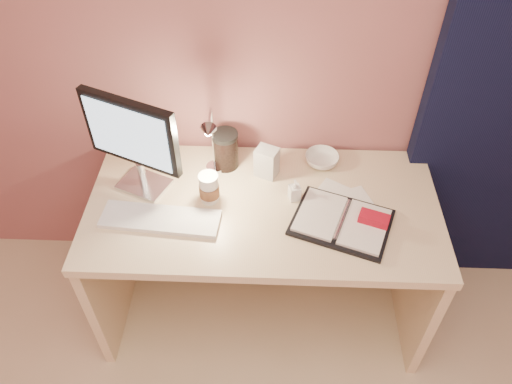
{
  "coord_description": "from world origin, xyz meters",
  "views": [
    {
      "loc": [
        0.02,
        0.02,
        2.17
      ],
      "look_at": [
        -0.03,
        1.33,
        0.85
      ],
      "focal_mm": 35.0,
      "sensor_mm": 36.0,
      "label": 1
    }
  ],
  "objects_px": {
    "keyboard": "(160,219)",
    "desk_lamp": "(209,143)",
    "desk": "(263,228)",
    "lotion_bottle": "(295,190)",
    "bowl": "(322,159)",
    "coffee_cup": "(209,188)",
    "dark_jar": "(225,151)",
    "planner": "(344,221)",
    "product_box": "(267,162)",
    "monitor": "(134,137)"
  },
  "relations": [
    {
      "from": "planner",
      "to": "dark_jar",
      "type": "distance_m",
      "value": 0.58
    },
    {
      "from": "planner",
      "to": "coffee_cup",
      "type": "distance_m",
      "value": 0.54
    },
    {
      "from": "desk",
      "to": "lotion_bottle",
      "type": "relative_size",
      "value": 14.6
    },
    {
      "from": "planner",
      "to": "bowl",
      "type": "relative_size",
      "value": 2.98
    },
    {
      "from": "lotion_bottle",
      "to": "dark_jar",
      "type": "distance_m",
      "value": 0.35
    },
    {
      "from": "lotion_bottle",
      "to": "dark_jar",
      "type": "relative_size",
      "value": 0.63
    },
    {
      "from": "product_box",
      "to": "bowl",
      "type": "bearing_deg",
      "value": 41.13
    },
    {
      "from": "monitor",
      "to": "lotion_bottle",
      "type": "relative_size",
      "value": 4.46
    },
    {
      "from": "lotion_bottle",
      "to": "keyboard",
      "type": "bearing_deg",
      "value": -164.8
    },
    {
      "from": "bowl",
      "to": "desk_lamp",
      "type": "height_order",
      "value": "desk_lamp"
    },
    {
      "from": "dark_jar",
      "to": "desk",
      "type": "bearing_deg",
      "value": -43.17
    },
    {
      "from": "monitor",
      "to": "coffee_cup",
      "type": "relative_size",
      "value": 3.33
    },
    {
      "from": "keyboard",
      "to": "product_box",
      "type": "distance_m",
      "value": 0.49
    },
    {
      "from": "keyboard",
      "to": "lotion_bottle",
      "type": "distance_m",
      "value": 0.53
    },
    {
      "from": "planner",
      "to": "dark_jar",
      "type": "relative_size",
      "value": 2.83
    },
    {
      "from": "product_box",
      "to": "desk_lamp",
      "type": "distance_m",
      "value": 0.27
    },
    {
      "from": "bowl",
      "to": "planner",
      "type": "bearing_deg",
      "value": -78.8
    },
    {
      "from": "lotion_bottle",
      "to": "dark_jar",
      "type": "bearing_deg",
      "value": 146.68
    },
    {
      "from": "keyboard",
      "to": "planner",
      "type": "distance_m",
      "value": 0.7
    },
    {
      "from": "monitor",
      "to": "dark_jar",
      "type": "bearing_deg",
      "value": 47.01
    },
    {
      "from": "desk",
      "to": "bowl",
      "type": "distance_m",
      "value": 0.39
    },
    {
      "from": "keyboard",
      "to": "desk_lamp",
      "type": "distance_m",
      "value": 0.35
    },
    {
      "from": "lotion_bottle",
      "to": "dark_jar",
      "type": "height_order",
      "value": "dark_jar"
    },
    {
      "from": "keyboard",
      "to": "dark_jar",
      "type": "relative_size",
      "value": 3.0
    },
    {
      "from": "coffee_cup",
      "to": "bowl",
      "type": "bearing_deg",
      "value": 26.99
    },
    {
      "from": "desk",
      "to": "bowl",
      "type": "xyz_separation_m",
      "value": [
        0.24,
        0.18,
        0.25
      ]
    },
    {
      "from": "keyboard",
      "to": "planner",
      "type": "height_order",
      "value": "planner"
    },
    {
      "from": "desk",
      "to": "coffee_cup",
      "type": "relative_size",
      "value": 10.88
    },
    {
      "from": "monitor",
      "to": "desk_lamp",
      "type": "height_order",
      "value": "monitor"
    },
    {
      "from": "desk",
      "to": "monitor",
      "type": "xyz_separation_m",
      "value": [
        -0.49,
        0.01,
        0.48
      ]
    },
    {
      "from": "desk",
      "to": "coffee_cup",
      "type": "bearing_deg",
      "value": -166.35
    },
    {
      "from": "product_box",
      "to": "desk",
      "type": "bearing_deg",
      "value": -71.22
    },
    {
      "from": "desk",
      "to": "desk_lamp",
      "type": "relative_size",
      "value": 4.21
    },
    {
      "from": "lotion_bottle",
      "to": "product_box",
      "type": "xyz_separation_m",
      "value": [
        -0.11,
        0.14,
        0.02
      ]
    },
    {
      "from": "keyboard",
      "to": "bowl",
      "type": "bearing_deg",
      "value": 33.97
    },
    {
      "from": "bowl",
      "to": "lotion_bottle",
      "type": "height_order",
      "value": "lotion_bottle"
    },
    {
      "from": "desk",
      "to": "coffee_cup",
      "type": "xyz_separation_m",
      "value": [
        -0.21,
        -0.05,
        0.29
      ]
    },
    {
      "from": "desk",
      "to": "keyboard",
      "type": "height_order",
      "value": "keyboard"
    },
    {
      "from": "monitor",
      "to": "desk_lamp",
      "type": "relative_size",
      "value": 1.29
    },
    {
      "from": "bowl",
      "to": "dark_jar",
      "type": "height_order",
      "value": "dark_jar"
    },
    {
      "from": "lotion_bottle",
      "to": "desk_lamp",
      "type": "height_order",
      "value": "desk_lamp"
    },
    {
      "from": "coffee_cup",
      "to": "product_box",
      "type": "xyz_separation_m",
      "value": [
        0.22,
        0.16,
        0.01
      ]
    },
    {
      "from": "planner",
      "to": "product_box",
      "type": "distance_m",
      "value": 0.41
    },
    {
      "from": "planner",
      "to": "lotion_bottle",
      "type": "distance_m",
      "value": 0.23
    },
    {
      "from": "keyboard",
      "to": "lotion_bottle",
      "type": "relative_size",
      "value": 4.75
    },
    {
      "from": "dark_jar",
      "to": "desk_lamp",
      "type": "height_order",
      "value": "desk_lamp"
    },
    {
      "from": "desk",
      "to": "planner",
      "type": "bearing_deg",
      "value": -27.52
    },
    {
      "from": "desk",
      "to": "coffee_cup",
      "type": "height_order",
      "value": "coffee_cup"
    },
    {
      "from": "dark_jar",
      "to": "lotion_bottle",
      "type": "bearing_deg",
      "value": -33.32
    },
    {
      "from": "dark_jar",
      "to": "desk_lamp",
      "type": "distance_m",
      "value": 0.18
    }
  ]
}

